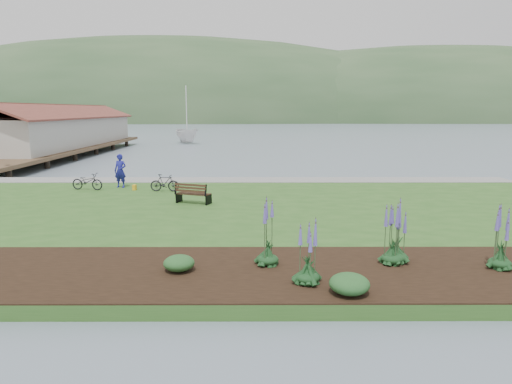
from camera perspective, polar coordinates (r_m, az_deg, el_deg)
ground at (r=22.34m, az=-2.22°, el=-2.21°), size 600.00×600.00×0.00m
lawn at (r=20.35m, az=-2.42°, el=-2.87°), size 34.00×20.00×0.40m
shoreline_path at (r=29.05m, az=-1.75°, el=1.52°), size 34.00×2.20×0.03m
garden_bed at (r=12.97m, az=9.77°, el=-9.70°), size 24.00×4.40×0.04m
far_hillside at (r=192.83m, az=5.59°, el=8.75°), size 580.00×80.00×38.00m
pier_pavilion at (r=53.57m, az=-23.22°, el=7.09°), size 8.00×36.00×5.40m
park_bench at (r=21.88m, az=-7.95°, el=-0.14°), size 1.78×1.21×1.02m
person at (r=27.29m, az=-16.62°, el=2.90°), size 0.92×0.72×2.26m
bicycle_a at (r=27.12m, az=-20.35°, el=1.25°), size 0.96×1.90×0.95m
bicycle_b at (r=25.42m, az=-11.35°, el=1.13°), size 0.53×1.60×0.95m
sailboat at (r=67.51m, az=-8.58°, el=6.03°), size 13.72×13.78×26.22m
pannier at (r=26.32m, az=-14.96°, el=0.56°), size 0.19×0.28×0.29m
echium_0 at (r=11.74m, az=6.50°, el=-8.10°), size 0.62×0.62×1.75m
echium_1 at (r=13.64m, az=16.75°, el=-5.21°), size 0.62×0.62×2.08m
echium_2 at (r=14.42m, az=28.36°, el=-5.49°), size 0.62×0.62×1.83m
echium_4 at (r=12.95m, az=1.51°, el=-5.26°), size 0.62×0.62×2.37m
echium_5 at (r=13.86m, az=17.28°, el=-5.50°), size 0.62×0.62×1.82m
shrub_0 at (r=12.87m, az=-9.61°, el=-8.76°), size 0.86×0.86×0.43m
shrub_1 at (r=11.41m, az=11.59°, el=-11.19°), size 0.98×0.98×0.49m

